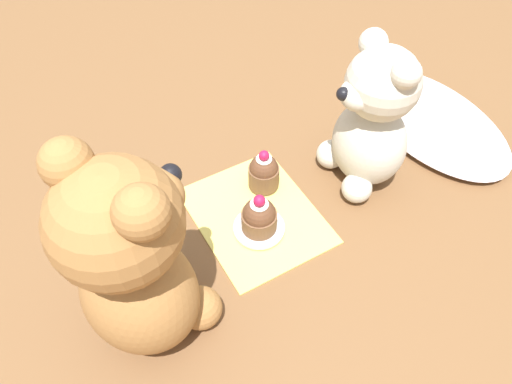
{
  "coord_description": "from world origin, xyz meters",
  "views": [
    {
      "loc": [
        0.39,
        -0.22,
        0.59
      ],
      "look_at": [
        0.0,
        0.0,
        0.06
      ],
      "focal_mm": 35.0,
      "sensor_mm": 36.0,
      "label": 1
    }
  ],
  "objects_px": {
    "cupcake_near_cream_bear": "(264,172)",
    "cupcake_near_tan_bear": "(259,216)",
    "teddy_bear_tan": "(133,261)",
    "saucer_plate": "(259,228)",
    "teddy_bear_cream": "(372,122)"
  },
  "relations": [
    {
      "from": "teddy_bear_tan",
      "to": "saucer_plate",
      "type": "distance_m",
      "value": 0.23
    },
    {
      "from": "cupcake_near_cream_bear",
      "to": "saucer_plate",
      "type": "distance_m",
      "value": 0.09
    },
    {
      "from": "teddy_bear_cream",
      "to": "cupcake_near_cream_bear",
      "type": "bearing_deg",
      "value": -104.48
    },
    {
      "from": "teddy_bear_cream",
      "to": "cupcake_near_tan_bear",
      "type": "relative_size",
      "value": 3.5
    },
    {
      "from": "teddy_bear_tan",
      "to": "saucer_plate",
      "type": "xyz_separation_m",
      "value": [
        -0.05,
        0.18,
        -0.13
      ]
    },
    {
      "from": "teddy_bear_cream",
      "to": "cupcake_near_tan_bear",
      "type": "height_order",
      "value": "teddy_bear_cream"
    },
    {
      "from": "teddy_bear_tan",
      "to": "cupcake_near_tan_bear",
      "type": "height_order",
      "value": "teddy_bear_tan"
    },
    {
      "from": "cupcake_near_cream_bear",
      "to": "teddy_bear_tan",
      "type": "bearing_deg",
      "value": -61.92
    },
    {
      "from": "saucer_plate",
      "to": "cupcake_near_tan_bear",
      "type": "xyz_separation_m",
      "value": [
        -0.0,
        0.0,
        0.03
      ]
    },
    {
      "from": "teddy_bear_cream",
      "to": "saucer_plate",
      "type": "distance_m",
      "value": 0.22
    },
    {
      "from": "teddy_bear_tan",
      "to": "cupcake_near_tan_bear",
      "type": "distance_m",
      "value": 0.22
    },
    {
      "from": "teddy_bear_cream",
      "to": "cupcake_near_cream_bear",
      "type": "distance_m",
      "value": 0.17
    },
    {
      "from": "cupcake_near_cream_bear",
      "to": "cupcake_near_tan_bear",
      "type": "height_order",
      "value": "cupcake_near_tan_bear"
    },
    {
      "from": "saucer_plate",
      "to": "teddy_bear_cream",
      "type": "bearing_deg",
      "value": 94.97
    },
    {
      "from": "teddy_bear_cream",
      "to": "cupcake_near_tan_bear",
      "type": "xyz_separation_m",
      "value": [
        0.02,
        -0.19,
        -0.07
      ]
    }
  ]
}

